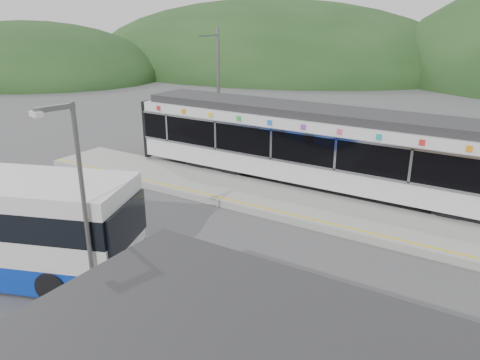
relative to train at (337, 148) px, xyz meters
The scene contains 7 objects.
ground 6.44m from the train, 100.69° to the right, with size 120.00×120.00×0.00m, color #4C4C4F.
hills 5.51m from the train, ahead, with size 146.00×149.00×26.00m.
platform 3.50m from the train, 112.77° to the right, with size 26.00×3.20×0.30m, color #9E9E99.
yellow_line 4.51m from the train, 105.81° to the right, with size 26.00×0.10×0.01m, color yellow.
train is the anchor object (origin of this frame).
catenary_mast_west 8.67m from the train, 162.50° to the left, with size 0.18×1.80×7.00m.
lamp_post 12.49m from the train, 99.84° to the right, with size 0.38×1.05×5.74m.
Camera 1 is at (8.05, -13.23, 7.64)m, focal length 35.00 mm.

